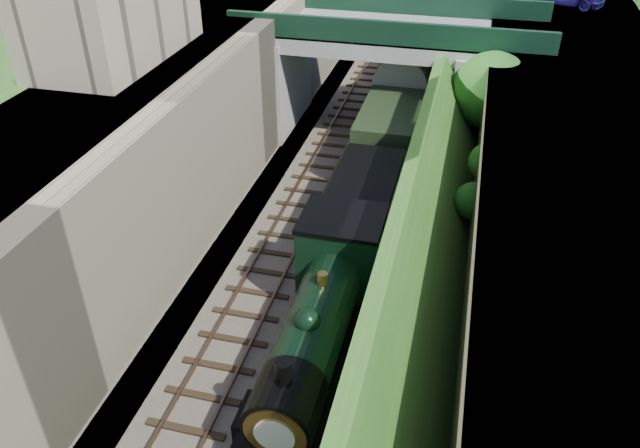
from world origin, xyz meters
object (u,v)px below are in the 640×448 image
at_px(tree, 494,93).
at_px(road_bridge, 399,67).
at_px(locomotive, 321,321).
at_px(tender, 364,210).

bearing_deg(tree, road_bridge, 140.51).
distance_m(road_bridge, locomotive, 18.36).
xyz_separation_m(locomotive, tender, (-0.00, 7.36, -0.27)).
xyz_separation_m(road_bridge, tree, (4.97, -4.10, 0.57)).
bearing_deg(tender, road_bridge, 91.35).
height_order(tree, locomotive, tree).
bearing_deg(locomotive, tree, 71.55).
xyz_separation_m(tree, tender, (-4.71, -6.76, -3.03)).
bearing_deg(locomotive, tender, 90.00).
xyz_separation_m(road_bridge, tender, (0.26, -10.86, -2.46)).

